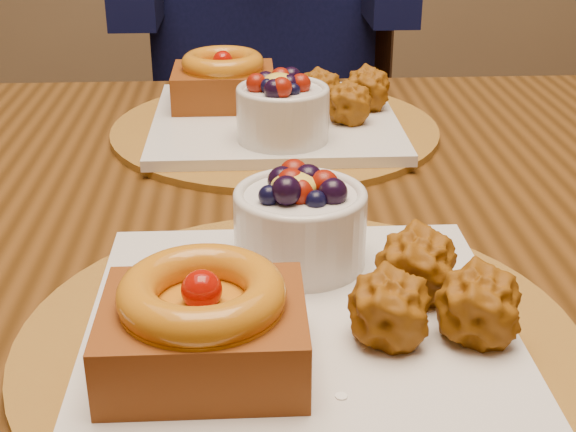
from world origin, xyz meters
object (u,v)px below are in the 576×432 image
at_px(dining_table, 284,283).
at_px(chair_far, 282,146).
at_px(place_setting_far, 272,110).
at_px(place_setting_near, 294,304).

distance_m(dining_table, chair_far, 0.96).
bearing_deg(place_setting_far, dining_table, -89.04).
relative_size(dining_table, place_setting_far, 4.21).
bearing_deg(place_setting_far, place_setting_near, -90.01).
bearing_deg(chair_far, place_setting_near, -72.53).
height_order(dining_table, chair_far, chair_far).
distance_m(place_setting_far, chair_far, 0.79).
relative_size(place_setting_near, chair_far, 0.44).
xyz_separation_m(dining_table, place_setting_near, (-0.00, -0.21, 0.11)).
relative_size(dining_table, place_setting_near, 4.21).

